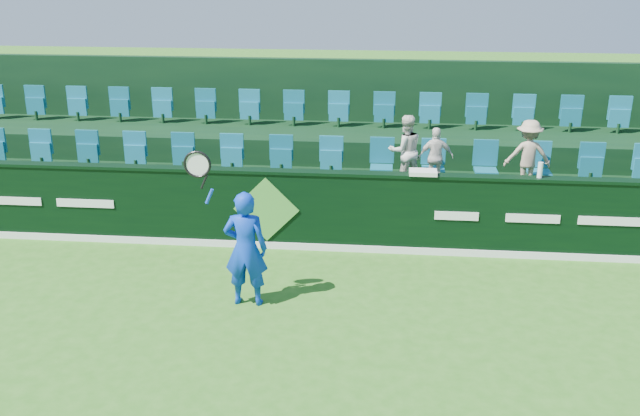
# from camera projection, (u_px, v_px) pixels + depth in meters

# --- Properties ---
(ground) EXTENTS (60.00, 60.00, 0.00)m
(ground) POSITION_uv_depth(u_px,v_px,m) (211.00, 378.00, 8.33)
(ground) COLOR #2A6818
(ground) RESTS_ON ground
(sponsor_hoarding) EXTENTS (16.00, 0.25, 1.35)m
(sponsor_hoarding) POSITION_uv_depth(u_px,v_px,m) (268.00, 209.00, 11.85)
(sponsor_hoarding) COLOR black
(sponsor_hoarding) RESTS_ON ground
(stand_tier_front) EXTENTS (16.00, 2.00, 0.80)m
(stand_tier_front) POSITION_uv_depth(u_px,v_px,m) (278.00, 203.00, 12.97)
(stand_tier_front) COLOR black
(stand_tier_front) RESTS_ON ground
(stand_tier_back) EXTENTS (16.00, 1.80, 1.30)m
(stand_tier_back) POSITION_uv_depth(u_px,v_px,m) (292.00, 161.00, 14.67)
(stand_tier_back) COLOR black
(stand_tier_back) RESTS_ON ground
(stand_rear) EXTENTS (16.00, 4.10, 2.60)m
(stand_rear) POSITION_uv_depth(u_px,v_px,m) (294.00, 129.00, 14.89)
(stand_rear) COLOR black
(stand_rear) RESTS_ON ground
(seat_row_front) EXTENTS (13.50, 0.50, 0.60)m
(seat_row_front) POSITION_uv_depth(u_px,v_px,m) (281.00, 160.00, 13.11)
(seat_row_front) COLOR #186C87
(seat_row_front) RESTS_ON stand_tier_front
(seat_row_back) EXTENTS (13.50, 0.50, 0.60)m
(seat_row_back) POSITION_uv_depth(u_px,v_px,m) (293.00, 112.00, 14.63)
(seat_row_back) COLOR #186C87
(seat_row_back) RESTS_ON stand_tier_back
(tennis_player) EXTENTS (1.14, 0.41, 2.31)m
(tennis_player) POSITION_uv_depth(u_px,v_px,m) (245.00, 248.00, 9.84)
(tennis_player) COLOR #0B35BF
(tennis_player) RESTS_ON ground
(spectator_left) EXTENTS (0.74, 0.65, 1.27)m
(spectator_left) POSITION_uv_depth(u_px,v_px,m) (405.00, 151.00, 12.43)
(spectator_left) COLOR silver
(spectator_left) RESTS_ON stand_tier_front
(spectator_middle) EXTENTS (0.65, 0.34, 1.06)m
(spectator_middle) POSITION_uv_depth(u_px,v_px,m) (436.00, 157.00, 12.42)
(spectator_middle) COLOR silver
(spectator_middle) RESTS_ON stand_tier_front
(spectator_right) EXTENTS (0.80, 0.47, 1.22)m
(spectator_right) POSITION_uv_depth(u_px,v_px,m) (528.00, 155.00, 12.24)
(spectator_right) COLOR tan
(spectator_right) RESTS_ON stand_tier_front
(towel) EXTENTS (0.44, 0.29, 0.07)m
(towel) POSITION_uv_depth(u_px,v_px,m) (423.00, 172.00, 11.38)
(towel) COLOR silver
(towel) RESTS_ON sponsor_hoarding
(drinks_bottle) EXTENTS (0.08, 0.08, 0.25)m
(drinks_bottle) POSITION_uv_depth(u_px,v_px,m) (540.00, 170.00, 11.18)
(drinks_bottle) COLOR white
(drinks_bottle) RESTS_ON sponsor_hoarding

